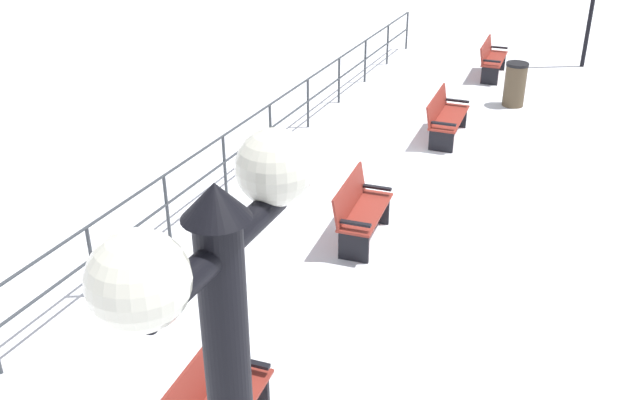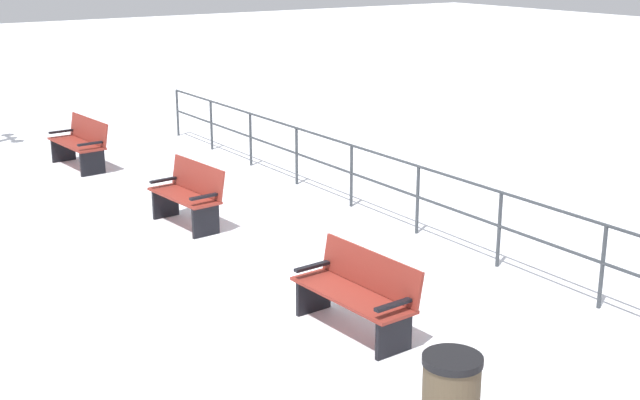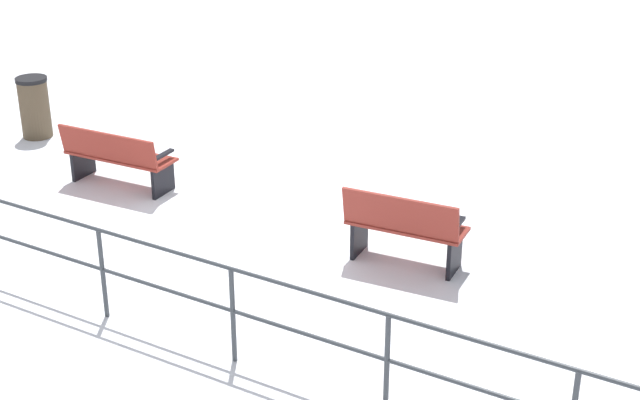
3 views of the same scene
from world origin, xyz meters
name	(u,v)px [view 2 (image 2 of 3)]	position (x,y,z in m)	size (l,w,h in m)	color
ground_plane	(258,270)	(0.00, 0.00, 0.00)	(80.00, 80.00, 0.00)	white
bench_nearest	(80,142)	(0.07, -6.55, 0.48)	(0.69, 1.59, 0.92)	maroon
bench_second	(189,194)	(-0.08, -2.19, 0.48)	(0.66, 1.41, 0.94)	maroon
bench_third	(357,292)	(0.01, 2.18, 0.45)	(0.66, 1.60, 0.86)	maroon
waterfront_railing	(418,188)	(-2.66, 0.00, 0.68)	(0.05, 16.35, 1.03)	#383D42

